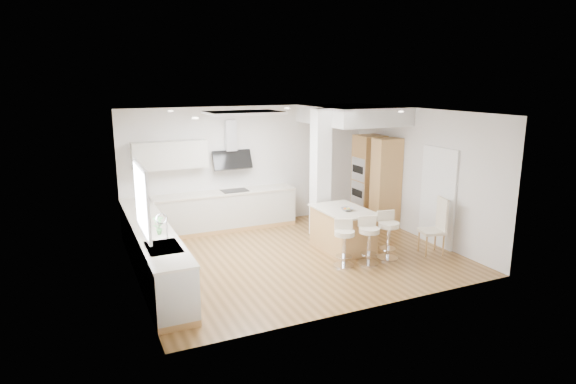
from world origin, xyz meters
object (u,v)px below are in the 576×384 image
bar_stool_c (388,233)px  bar_stool_b (369,238)px  peninsula (343,229)px  bar_stool_a (344,241)px  dining_chair (437,224)px

bar_stool_c → bar_stool_b: bearing=-162.5°
peninsula → bar_stool_a: peninsula is taller
bar_stool_a → bar_stool_c: size_ratio=0.94×
bar_stool_c → dining_chair: (1.04, -0.17, 0.09)m
bar_stool_c → dining_chair: dining_chair is taller
bar_stool_b → dining_chair: size_ratio=0.79×
dining_chair → bar_stool_b: bearing=-168.5°
bar_stool_a → dining_chair: size_ratio=0.77×
peninsula → bar_stool_c: bar_stool_c is taller
bar_stool_b → bar_stool_a: bearing=-175.2°
bar_stool_b → bar_stool_c: bar_stool_c is taller
peninsula → bar_stool_b: peninsula is taller
bar_stool_a → dining_chair: 2.02m
bar_stool_b → bar_stool_c: size_ratio=0.97×
bar_stool_a → bar_stool_b: 0.48m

